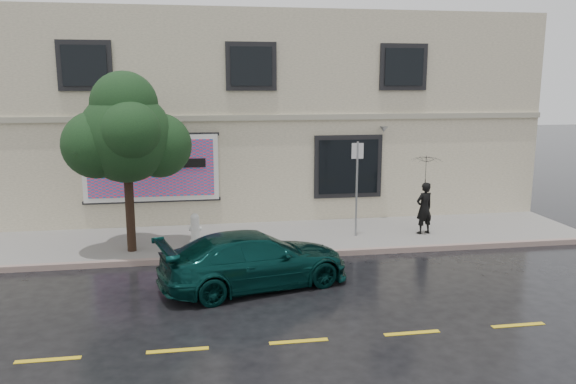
{
  "coord_description": "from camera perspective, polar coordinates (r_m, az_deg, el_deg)",
  "views": [
    {
      "loc": [
        -1.74,
        -12.98,
        4.71
      ],
      "look_at": [
        0.72,
        2.2,
        1.7
      ],
      "focal_mm": 35.0,
      "sensor_mm": 36.0,
      "label": 1
    }
  ],
  "objects": [
    {
      "name": "road_marking",
      "position": [
        10.72,
        1.1,
        -14.92
      ],
      "size": [
        19.0,
        0.12,
        0.01
      ],
      "primitive_type": "cube",
      "color": "gold",
      "rests_on": "ground"
    },
    {
      "name": "street_tree",
      "position": [
        15.52,
        -16.14,
        5.37
      ],
      "size": [
        2.45,
        2.45,
        4.37
      ],
      "color": "#331F16",
      "rests_on": "sidewalk"
    },
    {
      "name": "sidewalk",
      "position": [
        16.97,
        -2.99,
        -4.78
      ],
      "size": [
        20.0,
        3.5,
        0.15
      ],
      "primitive_type": "cube",
      "color": "gray",
      "rests_on": "ground"
    },
    {
      "name": "fire_hydrant",
      "position": [
        16.34,
        -9.42,
        -3.7
      ],
      "size": [
        0.36,
        0.34,
        0.88
      ],
      "rotation": [
        0.0,
        0.0,
        -0.37
      ],
      "color": "beige",
      "rests_on": "sidewalk"
    },
    {
      "name": "building",
      "position": [
        22.08,
        -4.72,
        7.91
      ],
      "size": [
        20.0,
        8.12,
        7.0
      ],
      "color": "beige",
      "rests_on": "ground"
    },
    {
      "name": "car",
      "position": [
        13.18,
        -3.39,
        -6.87
      ],
      "size": [
        4.82,
        3.07,
        1.3
      ],
      "primitive_type": "imported",
      "rotation": [
        0.0,
        0.0,
        1.84
      ],
      "color": "#072E2C",
      "rests_on": "ground"
    },
    {
      "name": "billboard",
      "position": [
        18.15,
        -13.74,
        2.36
      ],
      "size": [
        4.3,
        0.16,
        2.2
      ],
      "color": "white",
      "rests_on": "ground"
    },
    {
      "name": "umbrella",
      "position": [
        17.35,
        13.84,
        2.14
      ],
      "size": [
        1.14,
        1.14,
        0.73
      ],
      "primitive_type": "imported",
      "rotation": [
        0.0,
        0.0,
        -0.17
      ],
      "color": "black",
      "rests_on": "pedestrian"
    },
    {
      "name": "curb",
      "position": [
        15.3,
        -2.27,
        -6.55
      ],
      "size": [
        20.0,
        0.18,
        0.16
      ],
      "primitive_type": "cube",
      "color": "gray",
      "rests_on": "ground"
    },
    {
      "name": "pedestrian",
      "position": [
        17.56,
        13.67,
        -1.6
      ],
      "size": [
        0.67,
        0.54,
        1.59
      ],
      "primitive_type": "imported",
      "rotation": [
        0.0,
        0.0,
        3.45
      ],
      "color": "black",
      "rests_on": "sidewalk"
    },
    {
      "name": "ground",
      "position": [
        13.92,
        -1.51,
        -8.69
      ],
      "size": [
        90.0,
        90.0,
        0.0
      ],
      "primitive_type": "plane",
      "color": "black",
      "rests_on": "ground"
    },
    {
      "name": "sign_pole",
      "position": [
        16.75,
        7.01,
        1.15
      ],
      "size": [
        0.35,
        0.06,
        2.86
      ],
      "rotation": [
        0.0,
        0.0,
        -0.08
      ],
      "color": "gray",
      "rests_on": "sidewalk"
    }
  ]
}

